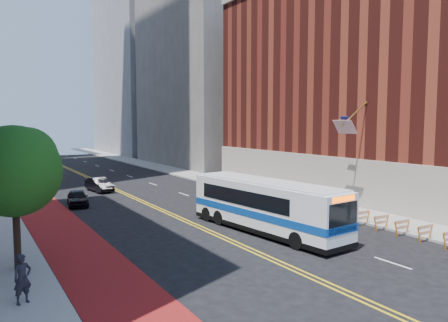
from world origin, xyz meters
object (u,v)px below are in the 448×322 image
transit_bus (264,205)px  car_b (99,185)px  pedestrian (22,279)px  street_tree (15,167)px  car_c (41,179)px  car_a (77,198)px

transit_bus → car_b: size_ratio=2.89×
transit_bus → pedestrian: 15.21m
street_tree → pedestrian: street_tree is taller
car_c → pedestrian: (-5.41, -34.05, 0.39)m
car_a → car_c: bearing=101.9°
car_b → pedestrian: bearing=-118.1°
transit_bus → car_c: 30.89m
street_tree → transit_bus: (14.20, 0.23, -3.19)m
street_tree → pedestrian: size_ratio=3.51×
street_tree → car_a: street_tree is taller
car_a → car_b: (3.55, 6.55, 0.03)m
car_c → pedestrian: size_ratio=2.56×
car_c → pedestrian: bearing=-103.4°
street_tree → car_b: street_tree is taller
pedestrian → transit_bus: bearing=-4.2°
street_tree → pedestrian: bearing=-94.0°
transit_bus → car_a: transit_bus is taller
car_a → pedestrian: 20.52m
street_tree → car_c: (5.10, 29.73, -4.20)m
street_tree → pedestrian: 5.77m
transit_bus → pedestrian: bearing=-168.7°
pedestrian → car_b: bearing=47.8°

